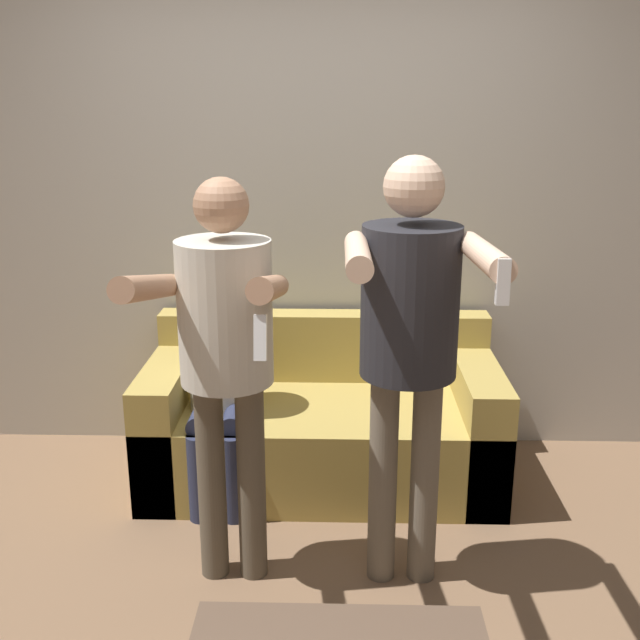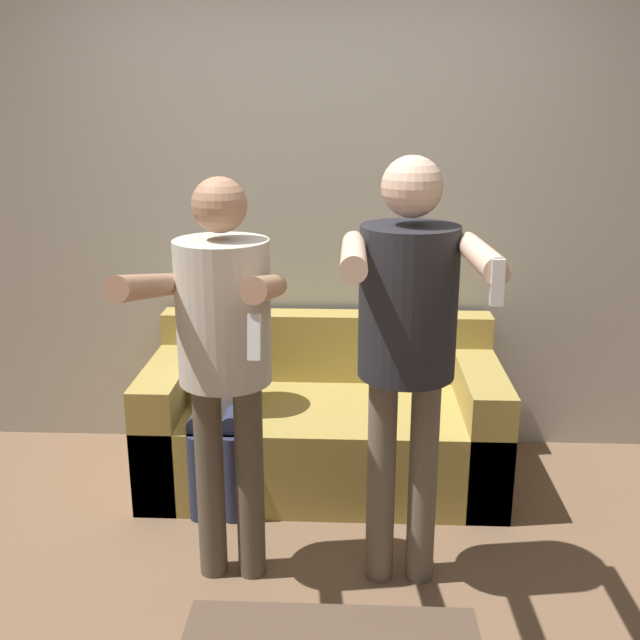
# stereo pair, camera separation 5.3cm
# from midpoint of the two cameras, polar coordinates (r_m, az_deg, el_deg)

# --- Properties ---
(ground_plane) EXTENTS (14.00, 14.00, 0.00)m
(ground_plane) POSITION_cam_midpoint_polar(r_m,az_deg,el_deg) (2.92, -2.09, -22.64)
(ground_plane) COLOR brown
(wall_back) EXTENTS (6.40, 0.06, 2.70)m
(wall_back) POSITION_cam_midpoint_polar(r_m,az_deg,el_deg) (3.91, -0.81, 9.36)
(wall_back) COLOR #B7B2A8
(wall_back) RESTS_ON ground_plane
(couch) EXTENTS (1.71, 0.83, 0.77)m
(couch) POSITION_cam_midpoint_polar(r_m,az_deg,el_deg) (3.77, -0.23, -8.02)
(couch) COLOR #AD9347
(couch) RESTS_ON ground_plane
(person_standing_left) EXTENTS (0.47, 0.80, 1.58)m
(person_standing_left) POSITION_cam_midpoint_polar(r_m,az_deg,el_deg) (2.74, -7.79, -1.44)
(person_standing_left) COLOR brown
(person_standing_left) RESTS_ON ground_plane
(person_standing_right) EXTENTS (0.48, 0.77, 1.66)m
(person_standing_right) POSITION_cam_midpoint_polar(r_m,az_deg,el_deg) (2.70, 6.29, -0.42)
(person_standing_right) COLOR #6B6051
(person_standing_right) RESTS_ON ground_plane
(person_seated) EXTENTS (0.33, 0.54, 1.13)m
(person_seated) POSITION_cam_midpoint_polar(r_m,az_deg,el_deg) (3.53, -7.91, -3.86)
(person_seated) COLOR #282D47
(person_seated) RESTS_ON ground_plane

